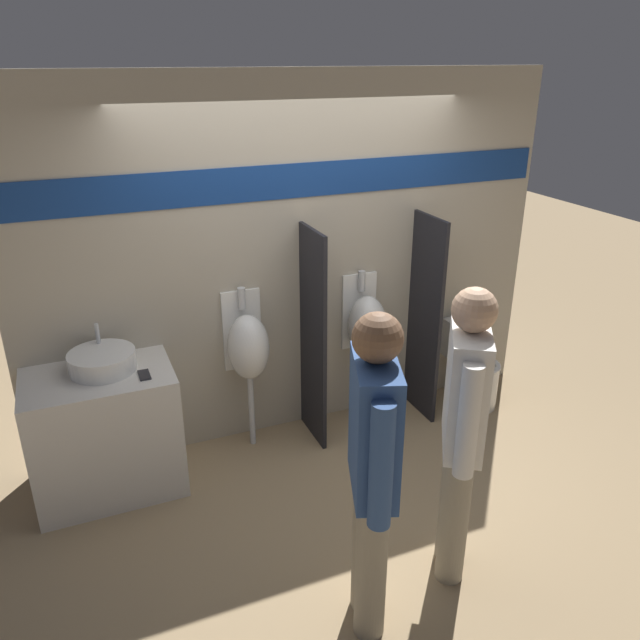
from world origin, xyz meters
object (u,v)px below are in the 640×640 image
object	(u,v)px
cell_phone	(144,375)
toilet	(473,371)
urinal_near_counter	(248,347)
person_with_lanyard	(373,466)
urinal_far	(366,326)
sink_basin	(102,361)
person_in_vest	(462,426)

from	to	relation	value
cell_phone	toilet	world-z (taller)	cell_phone
urinal_near_counter	person_with_lanyard	world-z (taller)	person_with_lanyard
urinal_near_counter	urinal_far	size ratio (longest dim) A/B	1.00
toilet	person_with_lanyard	bearing A→B (deg)	-137.81
cell_phone	urinal_far	distance (m)	1.75
sink_basin	cell_phone	size ratio (longest dim) A/B	3.07
cell_phone	person_with_lanyard	bearing A→B (deg)	-60.97
person_with_lanyard	cell_phone	bearing A→B (deg)	49.39
cell_phone	urinal_far	xyz separation A→B (m)	(1.73, 0.27, -0.06)
sink_basin	person_in_vest	size ratio (longest dim) A/B	0.25
urinal_near_counter	person_in_vest	xyz separation A→B (m)	(0.69, -1.66, 0.14)
toilet	person_with_lanyard	xyz separation A→B (m)	(-1.84, -1.67, 0.68)
urinal_near_counter	urinal_far	bearing A→B (deg)	0.00
urinal_far	cell_phone	bearing A→B (deg)	-171.02
person_with_lanyard	sink_basin	bearing A→B (deg)	52.63
sink_basin	person_in_vest	xyz separation A→B (m)	(1.69, -1.57, 0.02)
person_in_vest	cell_phone	bearing A→B (deg)	78.54
sink_basin	toilet	size ratio (longest dim) A/B	0.50
sink_basin	urinal_far	bearing A→B (deg)	2.61
urinal_near_counter	toilet	size ratio (longest dim) A/B	1.46
cell_phone	urinal_far	size ratio (longest dim) A/B	0.11
person_with_lanyard	toilet	bearing A→B (deg)	-27.45
cell_phone	person_with_lanyard	xyz separation A→B (m)	(0.85, -1.53, 0.09)
urinal_far	person_in_vest	world-z (taller)	person_in_vest
urinal_near_counter	person_with_lanyard	xyz separation A→B (m)	(0.08, -1.81, 0.15)
urinal_far	person_in_vest	distance (m)	1.69
cell_phone	toilet	bearing A→B (deg)	2.98
toilet	person_with_lanyard	world-z (taller)	person_with_lanyard
cell_phone	person_with_lanyard	distance (m)	1.75
person_in_vest	urinal_near_counter	bearing A→B (deg)	54.63
cell_phone	urinal_far	world-z (taller)	urinal_far
person_in_vest	urinal_far	bearing A→B (deg)	22.82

